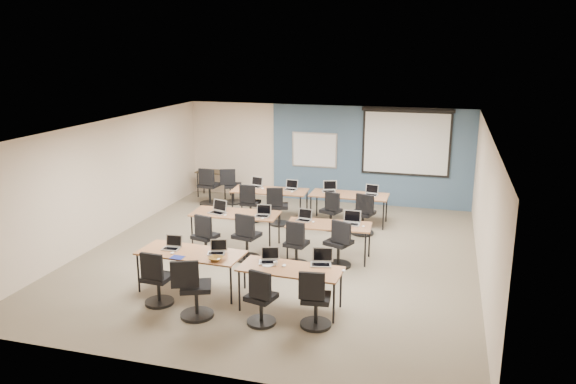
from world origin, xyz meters
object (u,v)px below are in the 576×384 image
(task_chair_4, at_px, (205,241))
(training_table_back_right, at_px, (349,196))
(laptop_5, at_px, (263,213))
(laptop_7, at_px, (351,221))
(laptop_9, at_px, (291,187))
(laptop_0, at_px, (172,245))
(task_chair_0, at_px, (157,283))
(laptop_8, at_px, (256,184))
(training_table_back_left, at_px, (270,192))
(laptop_3, at_px, (322,261))
(training_table_mid_left, at_px, (235,215))
(spare_chair_b, at_px, (209,189))
(laptop_10, at_px, (329,189))
(training_table_front_left, at_px, (191,254))
(whiteboard, at_px, (314,150))
(laptop_11, at_px, (371,192))
(task_chair_1, at_px, (194,293))
(laptop_6, at_px, (304,218))
(training_table_front_right, at_px, (290,271))
(task_chair_10, at_px, (331,214))
(task_chair_5, at_px, (246,241))
(spare_chair_a, at_px, (232,189))
(laptop_4, at_px, (218,210))
(task_chair_3, at_px, (315,304))
(task_chair_7, at_px, (339,247))
(task_chair_8, at_px, (250,206))
(utility_table, at_px, (214,174))
(task_chair_2, at_px, (261,302))
(laptop_1, at_px, (217,250))
(task_chair_11, at_px, (363,217))
(task_chair_9, at_px, (278,209))
(projector_screen, at_px, (406,139))
(laptop_2, at_px, (269,259))
(training_table_mid_right, at_px, (329,226))

(task_chair_4, bearing_deg, training_table_back_right, 68.21)
(laptop_5, relative_size, laptop_7, 0.87)
(laptop_9, bearing_deg, laptop_0, -96.57)
(task_chair_0, height_order, laptop_8, task_chair_0)
(training_table_back_left, xyz_separation_m, laptop_3, (2.35, -4.51, 0.11))
(training_table_mid_left, xyz_separation_m, spare_chair_b, (-1.87, 2.82, -0.25))
(laptop_3, height_order, laptop_10, laptop_3)
(training_table_front_left, relative_size, laptop_8, 5.79)
(whiteboard, relative_size, laptop_11, 4.01)
(task_chair_1, xyz_separation_m, laptop_6, (0.99, 3.31, 0.36))
(training_table_front_right, height_order, task_chair_10, task_chair_10)
(laptop_11, bearing_deg, training_table_back_left, -167.10)
(task_chair_5, bearing_deg, spare_chair_a, 127.04)
(laptop_4, distance_m, task_chair_10, 2.78)
(training_table_front_left, bearing_deg, laptop_10, 75.85)
(laptop_5, bearing_deg, training_table_back_right, 50.78)
(training_table_front_right, distance_m, laptop_8, 5.57)
(task_chair_3, distance_m, laptop_5, 3.69)
(training_table_mid_left, relative_size, task_chair_7, 1.91)
(laptop_4, height_order, task_chair_4, laptop_4)
(training_table_back_right, height_order, spare_chair_b, spare_chair_b)
(training_table_back_left, distance_m, laptop_7, 3.31)
(laptop_10, bearing_deg, laptop_7, -87.53)
(training_table_front_right, xyz_separation_m, laptop_9, (-1.39, 5.02, 0.11))
(task_chair_3, relative_size, laptop_11, 3.06)
(task_chair_1, xyz_separation_m, laptop_8, (-0.93, 5.77, 0.37))
(laptop_4, height_order, spare_chair_b, spare_chair_b)
(laptop_7, distance_m, laptop_8, 3.80)
(task_chair_8, bearing_deg, utility_table, 130.48)
(task_chair_7, bearing_deg, task_chair_2, -82.49)
(task_chair_0, bearing_deg, laptop_6, 63.01)
(laptop_1, distance_m, utility_table, 6.65)
(laptop_7, bearing_deg, task_chair_11, 87.72)
(task_chair_3, height_order, laptop_4, laptop_4)
(task_chair_8, xyz_separation_m, laptop_10, (1.86, 0.73, 0.40))
(whiteboard, distance_m, training_table_back_right, 2.37)
(task_chair_2, xyz_separation_m, laptop_7, (0.86, 3.27, 0.40))
(training_table_back_right, relative_size, laptop_9, 6.01)
(task_chair_3, xyz_separation_m, task_chair_9, (-2.05, 4.80, -0.00))
(laptop_4, xyz_separation_m, laptop_9, (0.98, 2.40, -0.01))
(whiteboard, xyz_separation_m, laptop_7, (1.77, -4.16, -0.65))
(training_table_back_right, height_order, laptop_7, laptop_7)
(projector_screen, distance_m, training_table_mid_left, 5.36)
(utility_table, relative_size, spare_chair_a, 0.96)
(training_table_back_left, height_order, laptop_2, laptop_2)
(training_table_front_left, bearing_deg, task_chair_3, -14.32)
(task_chair_1, bearing_deg, training_table_mid_right, 42.07)
(laptop_8, distance_m, task_chair_10, 2.31)
(task_chair_7, distance_m, spare_chair_b, 5.54)
(training_table_front_right, distance_m, laptop_4, 3.53)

